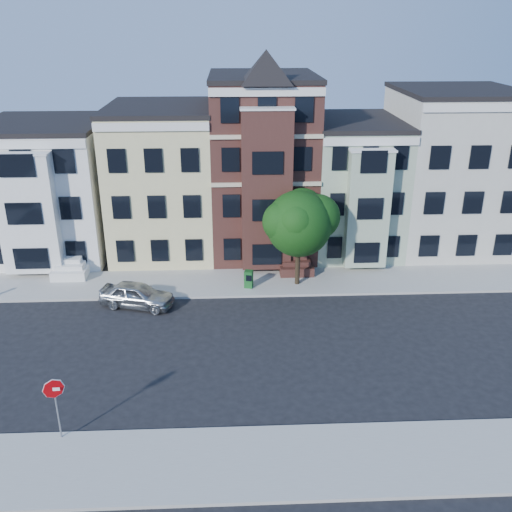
{
  "coord_description": "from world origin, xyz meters",
  "views": [
    {
      "loc": [
        -2.24,
        -24.96,
        15.71
      ],
      "look_at": [
        -1.0,
        2.52,
        4.2
      ],
      "focal_mm": 40.0,
      "sensor_mm": 36.0,
      "label": 1
    }
  ],
  "objects_px": {
    "parked_car": "(137,295)",
    "street_tree": "(299,228)",
    "stop_sign": "(56,405)",
    "newspaper_box": "(249,279)"
  },
  "relations": [
    {
      "from": "parked_car",
      "to": "newspaper_box",
      "type": "xyz_separation_m",
      "value": [
        6.62,
        1.97,
        -0.04
      ]
    },
    {
      "from": "street_tree",
      "to": "newspaper_box",
      "type": "height_order",
      "value": "street_tree"
    },
    {
      "from": "street_tree",
      "to": "stop_sign",
      "type": "relative_size",
      "value": 2.4
    },
    {
      "from": "parked_car",
      "to": "newspaper_box",
      "type": "relative_size",
      "value": 3.92
    },
    {
      "from": "street_tree",
      "to": "newspaper_box",
      "type": "bearing_deg",
      "value": -172.59
    },
    {
      "from": "parked_car",
      "to": "stop_sign",
      "type": "bearing_deg",
      "value": -171.25
    },
    {
      "from": "parked_car",
      "to": "street_tree",
      "type": "bearing_deg",
      "value": -60.75
    },
    {
      "from": "newspaper_box",
      "to": "stop_sign",
      "type": "xyz_separation_m",
      "value": [
        -7.99,
        -13.47,
        1.0
      ]
    },
    {
      "from": "parked_car",
      "to": "stop_sign",
      "type": "distance_m",
      "value": 11.62
    },
    {
      "from": "parked_car",
      "to": "newspaper_box",
      "type": "distance_m",
      "value": 6.9
    }
  ]
}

